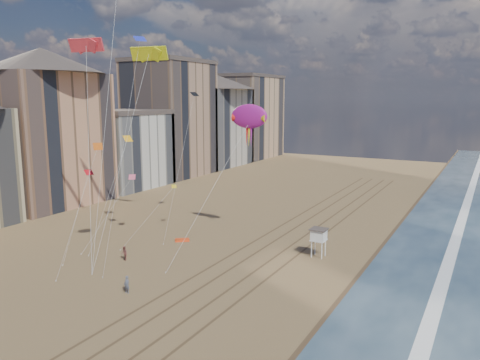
{
  "coord_description": "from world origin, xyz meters",
  "views": [
    {
      "loc": [
        26.96,
        -24.2,
        19.59
      ],
      "look_at": [
        -0.56,
        26.0,
        9.5
      ],
      "focal_mm": 35.0,
      "sensor_mm": 36.0,
      "label": 1
    }
  ],
  "objects_px": {
    "lifeguard_stand": "(319,235)",
    "grounded_kite": "(182,240)",
    "kite_flyer_a": "(127,285)",
    "show_kite": "(249,117)",
    "kite_flyer_b": "(124,253)"
  },
  "relations": [
    {
      "from": "lifeguard_stand",
      "to": "kite_flyer_a",
      "type": "height_order",
      "value": "lifeguard_stand"
    },
    {
      "from": "lifeguard_stand",
      "to": "show_kite",
      "type": "bearing_deg",
      "value": 168.4
    },
    {
      "from": "show_kite",
      "to": "lifeguard_stand",
      "type": "bearing_deg",
      "value": -11.6
    },
    {
      "from": "lifeguard_stand",
      "to": "grounded_kite",
      "type": "distance_m",
      "value": 19.19
    },
    {
      "from": "lifeguard_stand",
      "to": "kite_flyer_a",
      "type": "bearing_deg",
      "value": -123.79
    },
    {
      "from": "lifeguard_stand",
      "to": "grounded_kite",
      "type": "bearing_deg",
      "value": -171.57
    },
    {
      "from": "show_kite",
      "to": "kite_flyer_a",
      "type": "relative_size",
      "value": 12.46
    },
    {
      "from": "kite_flyer_a",
      "to": "kite_flyer_b",
      "type": "distance_m",
      "value": 10.09
    },
    {
      "from": "lifeguard_stand",
      "to": "show_kite",
      "type": "height_order",
      "value": "show_kite"
    },
    {
      "from": "lifeguard_stand",
      "to": "show_kite",
      "type": "distance_m",
      "value": 18.19
    },
    {
      "from": "kite_flyer_b",
      "to": "grounded_kite",
      "type": "bearing_deg",
      "value": 118.71
    },
    {
      "from": "grounded_kite",
      "to": "show_kite",
      "type": "xyz_separation_m",
      "value": [
        7.78,
        5.05,
        16.97
      ]
    },
    {
      "from": "grounded_kite",
      "to": "kite_flyer_a",
      "type": "xyz_separation_m",
      "value": [
        5.47,
        -17.13,
        0.8
      ]
    },
    {
      "from": "grounded_kite",
      "to": "lifeguard_stand",
      "type": "bearing_deg",
      "value": -29.42
    },
    {
      "from": "grounded_kite",
      "to": "kite_flyer_b",
      "type": "height_order",
      "value": "kite_flyer_b"
    }
  ]
}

